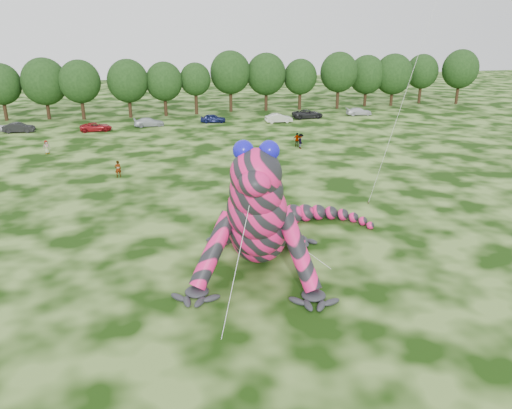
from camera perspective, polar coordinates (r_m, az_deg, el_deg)
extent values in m
plane|color=#16330A|center=(34.32, 4.46, -5.48)|extent=(240.00, 240.00, 0.00)
cylinder|color=silver|center=(41.44, 16.73, 12.13)|extent=(0.02, 0.02, 19.85)
cylinder|color=#382314|center=(44.35, 12.70, 0.23)|extent=(0.08, 0.08, 0.24)
imported|color=black|center=(80.08, -25.47, 7.94)|extent=(4.40, 1.86, 1.41)
imported|color=maroon|center=(77.00, -17.83, 8.44)|extent=(4.62, 2.34, 1.25)
imported|color=#AFB5B9|center=(78.65, -12.13, 9.19)|extent=(4.65, 2.17, 1.31)
imported|color=#111845|center=(80.28, -4.93, 9.79)|extent=(4.19, 2.17, 1.36)
imported|color=beige|center=(80.07, 2.61, 9.83)|extent=(4.32, 1.63, 1.41)
imported|color=black|center=(84.27, 5.93, 10.26)|extent=(5.22, 2.58, 1.42)
imported|color=silver|center=(88.57, 11.69, 10.37)|extent=(4.56, 2.32, 1.27)
imported|color=gray|center=(62.98, 5.14, 7.21)|extent=(0.78, 1.25, 1.87)
imported|color=gray|center=(52.56, -15.50, 3.94)|extent=(0.71, 0.54, 1.74)
imported|color=gray|center=(65.35, -22.82, 6.08)|extent=(0.91, 0.75, 1.59)
imported|color=gray|center=(64.04, 4.73, 7.39)|extent=(1.11, 0.74, 1.75)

